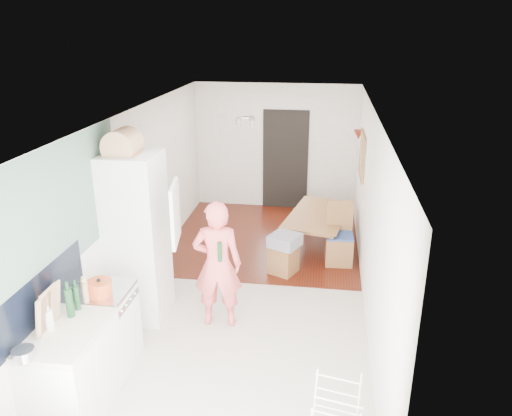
% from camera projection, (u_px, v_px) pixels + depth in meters
% --- Properties ---
extents(room_shell, '(3.20, 7.00, 2.50)m').
position_uv_depth(room_shell, '(248.00, 208.00, 6.65)').
color(room_shell, white).
rests_on(room_shell, ground).
extents(floor, '(3.20, 7.00, 0.01)m').
position_uv_depth(floor, '(248.00, 290.00, 7.09)').
color(floor, beige).
rests_on(floor, ground).
extents(wood_floor_overlay, '(3.20, 3.30, 0.01)m').
position_uv_depth(wood_floor_overlay, '(265.00, 238.00, 8.80)').
color(wood_floor_overlay, '#511807').
rests_on(wood_floor_overlay, room_shell).
extents(sage_wall_panel, '(0.02, 3.00, 1.30)m').
position_uv_depth(sage_wall_panel, '(52.00, 213.00, 4.80)').
color(sage_wall_panel, slate).
rests_on(sage_wall_panel, room_shell).
extents(tile_splashback, '(0.02, 1.90, 0.50)m').
position_uv_depth(tile_splashback, '(32.00, 306.00, 4.54)').
color(tile_splashback, black).
rests_on(tile_splashback, room_shell).
extents(doorway_recess, '(0.90, 0.04, 2.00)m').
position_uv_depth(doorway_recess, '(285.00, 160.00, 9.94)').
color(doorway_recess, black).
rests_on(doorway_recess, room_shell).
extents(base_cabinet, '(0.60, 0.90, 0.86)m').
position_uv_depth(base_cabinet, '(72.00, 374.00, 4.75)').
color(base_cabinet, white).
rests_on(base_cabinet, room_shell).
extents(worktop, '(0.62, 0.92, 0.06)m').
position_uv_depth(worktop, '(65.00, 333.00, 4.59)').
color(worktop, beige).
rests_on(worktop, room_shell).
extents(range_cooker, '(0.60, 0.60, 0.88)m').
position_uv_depth(range_cooker, '(105.00, 329.00, 5.44)').
color(range_cooker, white).
rests_on(range_cooker, room_shell).
extents(cooker_top, '(0.60, 0.60, 0.04)m').
position_uv_depth(cooker_top, '(100.00, 292.00, 5.28)').
color(cooker_top, '#B8B7BA').
rests_on(cooker_top, room_shell).
extents(fridge_housing, '(0.66, 0.66, 2.15)m').
position_uv_depth(fridge_housing, '(137.00, 238.00, 6.16)').
color(fridge_housing, white).
rests_on(fridge_housing, room_shell).
extents(fridge_door, '(0.14, 0.56, 0.70)m').
position_uv_depth(fridge_door, '(175.00, 213.00, 5.64)').
color(fridge_door, white).
rests_on(fridge_door, room_shell).
extents(fridge_interior, '(0.02, 0.52, 0.66)m').
position_uv_depth(fridge_interior, '(158.00, 203.00, 5.95)').
color(fridge_interior, white).
rests_on(fridge_interior, room_shell).
extents(pinboard, '(0.03, 0.90, 0.70)m').
position_uv_depth(pinboard, '(362.00, 155.00, 8.10)').
color(pinboard, tan).
rests_on(pinboard, room_shell).
extents(pinboard_frame, '(0.00, 0.94, 0.74)m').
position_uv_depth(pinboard_frame, '(361.00, 155.00, 8.10)').
color(pinboard_frame, brown).
rests_on(pinboard_frame, room_shell).
extents(wall_sconce, '(0.18, 0.18, 0.16)m').
position_uv_depth(wall_sconce, '(359.00, 135.00, 8.64)').
color(wall_sconce, maroon).
rests_on(wall_sconce, room_shell).
extents(person, '(0.75, 0.53, 1.93)m').
position_uv_depth(person, '(217.00, 254.00, 5.99)').
color(person, '#F35F61').
rests_on(person, floor).
extents(dining_table, '(1.04, 1.52, 0.49)m').
position_uv_depth(dining_table, '(320.00, 232.00, 8.44)').
color(dining_table, brown).
rests_on(dining_table, floor).
extents(dining_chair, '(0.43, 0.43, 0.98)m').
position_uv_depth(dining_chair, '(340.00, 235.00, 7.73)').
color(dining_chair, brown).
rests_on(dining_chair, floor).
extents(stool, '(0.48, 0.48, 0.47)m').
position_uv_depth(stool, '(283.00, 259.00, 7.51)').
color(stool, brown).
rests_on(stool, floor).
extents(grey_drape, '(0.53, 0.53, 0.18)m').
position_uv_depth(grey_drape, '(285.00, 240.00, 7.35)').
color(grey_drape, gray).
rests_on(grey_drape, stool).
extents(bread_bin, '(0.49, 0.47, 0.21)m').
position_uv_depth(bread_bin, '(123.00, 145.00, 5.71)').
color(bread_bin, tan).
rests_on(bread_bin, fridge_housing).
extents(red_casserole, '(0.31, 0.31, 0.15)m').
position_uv_depth(red_casserole, '(99.00, 288.00, 5.16)').
color(red_casserole, '#D75022').
rests_on(red_casserole, cooker_top).
extents(steel_pan, '(0.22, 0.22, 0.09)m').
position_uv_depth(steel_pan, '(24.00, 354.00, 4.18)').
color(steel_pan, '#B8B7BA').
rests_on(steel_pan, worktop).
extents(held_bottle, '(0.05, 0.05, 0.24)m').
position_uv_depth(held_bottle, '(220.00, 252.00, 5.82)').
color(held_bottle, '#143C1D').
rests_on(held_bottle, person).
extents(bottle_a, '(0.09, 0.09, 0.30)m').
position_uv_depth(bottle_a, '(69.00, 303.00, 4.75)').
color(bottle_a, '#143C1D').
rests_on(bottle_a, worktop).
extents(bottle_b, '(0.07, 0.07, 0.26)m').
position_uv_depth(bottle_b, '(76.00, 298.00, 4.88)').
color(bottle_b, '#143C1D').
rests_on(bottle_b, worktop).
extents(bottle_c, '(0.09, 0.09, 0.21)m').
position_uv_depth(bottle_c, '(49.00, 320.00, 4.55)').
color(bottle_c, silver).
rests_on(bottle_c, worktop).
extents(pepper_mill_front, '(0.06, 0.06, 0.21)m').
position_uv_depth(pepper_mill_front, '(85.00, 292.00, 5.02)').
color(pepper_mill_front, tan).
rests_on(pepper_mill_front, worktop).
extents(pepper_mill_back, '(0.07, 0.07, 0.22)m').
position_uv_depth(pepper_mill_back, '(85.00, 291.00, 5.04)').
color(pepper_mill_back, tan).
rests_on(pepper_mill_back, worktop).
extents(chopping_boards, '(0.09, 0.31, 0.42)m').
position_uv_depth(chopping_boards, '(48.00, 309.00, 4.53)').
color(chopping_boards, tan).
rests_on(chopping_boards, worktop).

